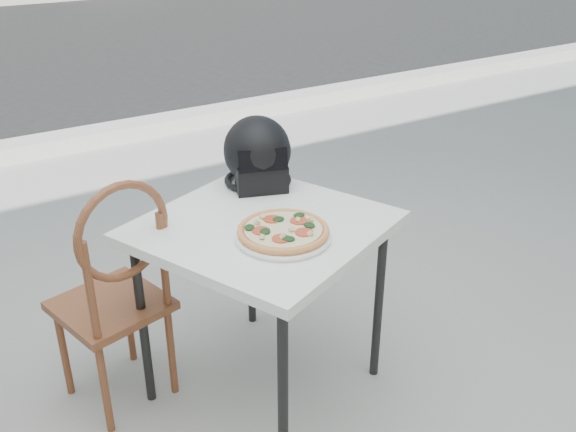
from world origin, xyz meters
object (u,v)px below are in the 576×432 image
cafe_table_main (263,239)px  helmet (258,155)px  pizza (283,230)px  cafe_chair_main (117,285)px  plate (283,236)px

cafe_table_main → helmet: 0.38m
pizza → cafe_chair_main: 0.62m
plate → cafe_chair_main: bearing=144.1°
pizza → helmet: (0.16, 0.44, 0.09)m
pizza → helmet: size_ratio=0.93×
plate → cafe_table_main: bearing=88.8°
helmet → cafe_chair_main: size_ratio=0.37×
plate → cafe_chair_main: cafe_chair_main is taller
cafe_table_main → plate: bearing=-91.2°
cafe_chair_main → helmet: bearing=175.5°
pizza → helmet: 0.47m
cafe_table_main → helmet: size_ratio=2.87×
cafe_table_main → cafe_chair_main: 0.53m
pizza → cafe_table_main: bearing=88.8°
helmet → pizza: bearing=-90.6°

